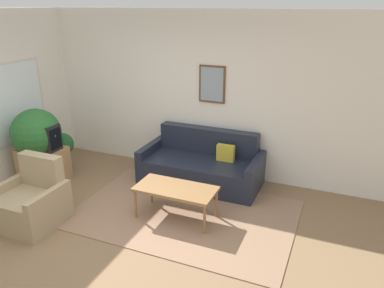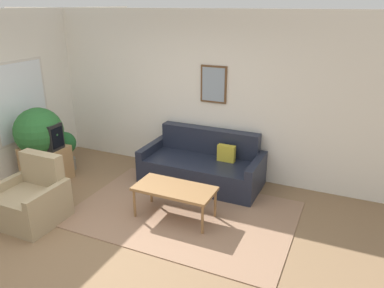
% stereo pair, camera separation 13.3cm
% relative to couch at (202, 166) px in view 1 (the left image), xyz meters
% --- Properties ---
extents(ground_plane, '(16.00, 16.00, 0.00)m').
position_rel_couch_xyz_m(ground_plane, '(-0.42, -2.07, -0.29)').
color(ground_plane, '#846647').
extents(area_rug, '(3.02, 2.00, 0.01)m').
position_rel_couch_xyz_m(area_rug, '(0.14, -1.03, -0.28)').
color(area_rug, '#937056').
rests_on(area_rug, ground_plane).
extents(wall_back, '(8.00, 0.09, 2.70)m').
position_rel_couch_xyz_m(wall_back, '(-0.42, 0.46, 1.06)').
color(wall_back, white).
rests_on(wall_back, ground_plane).
extents(couch, '(1.92, 0.90, 0.84)m').
position_rel_couch_xyz_m(couch, '(0.00, 0.00, 0.00)').
color(couch, '#1E2333').
rests_on(couch, ground_plane).
extents(coffee_table, '(1.09, 0.53, 0.46)m').
position_rel_couch_xyz_m(coffee_table, '(0.07, -1.16, 0.13)').
color(coffee_table, olive).
rests_on(coffee_table, ground_plane).
extents(tv_stand, '(0.71, 0.51, 0.58)m').
position_rel_couch_xyz_m(tv_stand, '(-2.41, -0.96, -0.00)').
color(tv_stand, '#A87F51').
rests_on(tv_stand, ground_plane).
extents(tv, '(0.66, 0.28, 0.42)m').
position_rel_couch_xyz_m(tv, '(-2.41, -0.96, 0.50)').
color(tv, black).
rests_on(tv, tv_stand).
extents(armchair, '(0.81, 0.76, 0.88)m').
position_rel_couch_xyz_m(armchair, '(-1.66, -2.00, 0.00)').
color(armchair, tan).
rests_on(armchair, ground_plane).
extents(potted_plant_tall, '(0.78, 0.78, 1.22)m').
position_rel_couch_xyz_m(potted_plant_tall, '(-2.47, -0.97, 0.52)').
color(potted_plant_tall, '#383D42').
rests_on(potted_plant_tall, ground_plane).
extents(potted_plant_by_window, '(0.40, 0.40, 0.69)m').
position_rel_couch_xyz_m(potted_plant_by_window, '(-2.39, -0.53, 0.12)').
color(potted_plant_by_window, slate).
rests_on(potted_plant_by_window, ground_plane).
extents(potted_plant_small, '(0.45, 0.45, 0.71)m').
position_rel_couch_xyz_m(potted_plant_small, '(-2.44, -0.82, 0.15)').
color(potted_plant_small, beige).
rests_on(potted_plant_small, ground_plane).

